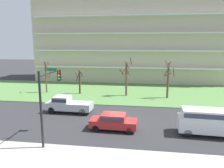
{
  "coord_description": "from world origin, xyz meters",
  "views": [
    {
      "loc": [
        2.37,
        -21.49,
        8.16
      ],
      "look_at": [
        -1.58,
        6.0,
        2.91
      ],
      "focal_mm": 35.05,
      "sensor_mm": 36.0,
      "label": 1
    }
  ],
  "objects": [
    {
      "name": "tree_left",
      "position": [
        -7.66,
        11.8,
        2.15
      ],
      "size": [
        1.29,
        1.17,
        3.87
      ],
      "color": "#423023",
      "rests_on": "ground"
    },
    {
      "name": "sidewalk_curb_near",
      "position": [
        0.0,
        -8.0,
        0.07
      ],
      "size": [
        80.0,
        4.0,
        0.15
      ],
      "primitive_type": "cube",
      "color": "#ADA89E",
      "rests_on": "ground"
    },
    {
      "name": "pickup_silver_near_left",
      "position": [
        -6.42,
        2.51,
        1.02
      ],
      "size": [
        5.47,
        2.19,
        1.95
      ],
      "rotation": [
        0.0,
        0.0,
        3.11
      ],
      "color": "#B7BABF",
      "rests_on": "ground"
    },
    {
      "name": "van_white_center_right",
      "position": [
        8.26,
        -2.0,
        1.4
      ],
      "size": [
        5.31,
        2.3,
        2.36
      ],
      "rotation": [
        0.0,
        0.0,
        -0.06
      ],
      "color": "white",
      "rests_on": "ground"
    },
    {
      "name": "tree_far_left",
      "position": [
        -13.36,
        11.99,
        2.96
      ],
      "size": [
        1.82,
        1.81,
        6.01
      ],
      "color": "brown",
      "rests_on": "ground"
    },
    {
      "name": "grass_lawn_strip",
      "position": [
        0.0,
        14.0,
        0.04
      ],
      "size": [
        80.0,
        16.0,
        0.08
      ],
      "primitive_type": "cube",
      "color": "#547F42",
      "rests_on": "ground"
    },
    {
      "name": "ground",
      "position": [
        0.0,
        0.0,
        0.0
      ],
      "size": [
        160.0,
        160.0,
        0.0
      ],
      "primitive_type": "plane",
      "color": "#2D2D30"
    },
    {
      "name": "sedan_red_center_left",
      "position": [
        -0.28,
        -2.0,
        0.87
      ],
      "size": [
        4.46,
        1.95,
        1.57
      ],
      "rotation": [
        0.0,
        0.0,
        -0.04
      ],
      "color": "#B22828",
      "rests_on": "ground"
    },
    {
      "name": "tree_right",
      "position": [
        6.05,
        11.03,
        3.04
      ],
      "size": [
        1.69,
        1.68,
        5.72
      ],
      "color": "brown",
      "rests_on": "ground"
    },
    {
      "name": "traffic_signal_mast",
      "position": [
        -5.18,
        -5.19,
        4.14
      ],
      "size": [
        0.9,
        4.28,
        6.12
      ],
      "color": "black",
      "rests_on": "ground"
    },
    {
      "name": "apartment_building",
      "position": [
        0.0,
        27.39,
        8.31
      ],
      "size": [
        41.05,
        11.73,
        16.63
      ],
      "color": "beige",
      "rests_on": "ground"
    },
    {
      "name": "tree_center",
      "position": [
        -0.14,
        11.56,
        3.06
      ],
      "size": [
        1.9,
        1.91,
        6.11
      ],
      "color": "brown",
      "rests_on": "ground"
    }
  ]
}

